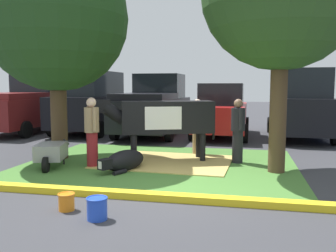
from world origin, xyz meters
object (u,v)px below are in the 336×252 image
(shade_tree_left, at_px, (56,20))
(person_handler, at_px, (197,125))
(calf_lying, at_px, (124,161))
(bucket_orange, at_px, (66,201))
(person_visitor_near, at_px, (238,129))
(wheelbarrow, at_px, (51,152))
(pickup_truck_maroon, at_px, (30,105))
(pickup_truck_black, at_px, (155,106))
(suv_dark_grey, at_px, (300,104))
(cow_holstein, at_px, (163,118))
(person_visitor_far, at_px, (92,130))
(bucket_blue, at_px, (97,208))
(suv_black, at_px, (92,102))
(hatchback_white, at_px, (222,111))

(shade_tree_left, distance_m, person_handler, 4.64)
(calf_lying, xyz_separation_m, bucket_orange, (-0.03, -2.68, -0.10))
(person_visitor_near, height_order, wheelbarrow, person_visitor_near)
(wheelbarrow, bearing_deg, bucket_orange, -56.38)
(pickup_truck_maroon, xyz_separation_m, pickup_truck_black, (5.39, 0.22, 0.00))
(shade_tree_left, relative_size, suv_dark_grey, 1.18)
(cow_holstein, height_order, person_visitor_far, person_visitor_far)
(person_visitor_near, relative_size, wheelbarrow, 0.99)
(bucket_blue, relative_size, pickup_truck_maroon, 0.06)
(bucket_orange, height_order, bucket_blue, bucket_blue)
(person_handler, relative_size, person_visitor_far, 0.95)
(person_handler, xyz_separation_m, suv_black, (-4.92, 4.06, 0.43))
(shade_tree_left, distance_m, person_visitor_near, 5.39)
(person_handler, bearing_deg, wheelbarrow, -142.56)
(calf_lying, xyz_separation_m, suv_dark_grey, (4.62, 6.44, 1.03))
(shade_tree_left, relative_size, calf_lying, 4.19)
(shade_tree_left, distance_m, wheelbarrow, 3.42)
(person_handler, bearing_deg, pickup_truck_maroon, 153.23)
(calf_lying, bearing_deg, suv_dark_grey, 54.35)
(cow_holstein, height_order, calf_lying, cow_holstein)
(person_visitor_near, xyz_separation_m, suv_dark_grey, (2.13, 5.03, 0.41))
(pickup_truck_black, bearing_deg, calf_lying, -82.19)
(cow_holstein, xyz_separation_m, person_handler, (0.73, 1.08, -0.29))
(person_handler, distance_m, person_visitor_far, 3.07)
(bucket_orange, bearing_deg, person_handler, 74.55)
(person_visitor_near, bearing_deg, suv_black, 140.41)
(person_visitor_near, xyz_separation_m, bucket_orange, (-2.52, -4.08, -0.72))
(pickup_truck_maroon, bearing_deg, shade_tree_left, -51.24)
(cow_holstein, xyz_separation_m, pickup_truck_maroon, (-6.89, 4.93, -0.01))
(suv_black, distance_m, suv_dark_grey, 8.18)
(wheelbarrow, distance_m, bucket_orange, 3.16)
(shade_tree_left, height_order, calf_lying, shade_tree_left)
(bucket_orange, height_order, pickup_truck_black, pickup_truck_black)
(person_visitor_near, bearing_deg, person_visitor_far, -160.33)
(person_handler, relative_size, bucket_blue, 4.78)
(calf_lying, distance_m, suv_dark_grey, 7.99)
(suv_black, relative_size, hatchback_white, 1.05)
(suv_dark_grey, bearing_deg, pickup_truck_maroon, -178.65)
(calf_lying, height_order, person_handler, person_handler)
(calf_lying, xyz_separation_m, pickup_truck_black, (-0.88, 6.40, 0.88))
(wheelbarrow, height_order, suv_black, suv_black)
(wheelbarrow, bearing_deg, hatchback_white, 60.92)
(wheelbarrow, bearing_deg, cow_holstein, 28.64)
(person_visitor_near, xyz_separation_m, hatchback_white, (-0.70, 4.93, 0.12))
(calf_lying, distance_m, hatchback_white, 6.62)
(suv_dark_grey, bearing_deg, cow_holstein, -127.60)
(person_handler, relative_size, pickup_truck_black, 0.29)
(person_visitor_far, xyz_separation_m, wheelbarrow, (-0.92, -0.27, -0.50))
(shade_tree_left, bearing_deg, person_handler, 20.37)
(person_handler, bearing_deg, suv_black, 140.42)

